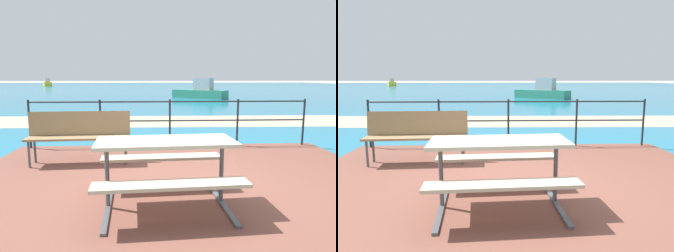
# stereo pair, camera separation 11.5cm
# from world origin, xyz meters

# --- Properties ---
(ground_plane) EXTENTS (240.00, 240.00, 0.00)m
(ground_plane) POSITION_xyz_m (0.00, 0.00, 0.00)
(ground_plane) COLOR beige
(patio_paving) EXTENTS (6.40, 5.20, 0.06)m
(patio_paving) POSITION_xyz_m (0.00, 0.00, 0.03)
(patio_paving) COLOR brown
(patio_paving) RESTS_ON ground
(sea_water) EXTENTS (90.00, 90.00, 0.01)m
(sea_water) POSITION_xyz_m (0.00, 40.00, 0.01)
(sea_water) COLOR teal
(sea_water) RESTS_ON ground
(beach_strip) EXTENTS (54.05, 3.96, 0.01)m
(beach_strip) POSITION_xyz_m (0.00, 6.66, 0.01)
(beach_strip) COLOR tan
(beach_strip) RESTS_ON ground
(picnic_table) EXTENTS (1.64, 1.40, 0.78)m
(picnic_table) POSITION_xyz_m (-0.24, -0.63, 0.64)
(picnic_table) COLOR #BCAD93
(picnic_table) RESTS_ON patio_paving
(park_bench) EXTENTS (1.76, 0.50, 0.90)m
(park_bench) POSITION_xyz_m (-1.64, 1.26, 0.61)
(park_bench) COLOR #8C704C
(park_bench) RESTS_ON patio_paving
(railing_fence) EXTENTS (5.94, 0.04, 1.02)m
(railing_fence) POSITION_xyz_m (0.00, 2.44, 0.71)
(railing_fence) COLOR #1E2328
(railing_fence) RESTS_ON patio_paving
(boat_near) EXTENTS (2.60, 4.39, 1.35)m
(boat_near) POSITION_xyz_m (-18.76, 51.41, 0.45)
(boat_near) COLOR yellow
(boat_near) RESTS_ON sea_water
(boat_mid) EXTENTS (4.12, 3.57, 1.47)m
(boat_mid) POSITION_xyz_m (3.13, 18.33, 0.46)
(boat_mid) COLOR #338466
(boat_mid) RESTS_ON sea_water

